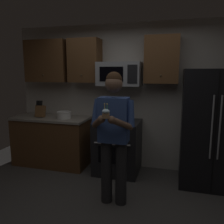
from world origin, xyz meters
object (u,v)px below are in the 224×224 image
Objects in this scene: oven_range at (117,147)px; bowl_large_white at (64,115)px; refrigerator at (212,129)px; knife_block at (40,111)px; microwave at (120,74)px; person at (114,132)px; cupcake at (106,113)px.

oven_range is 3.53× the size of bowl_large_white.
refrigerator is 5.63× the size of knife_block.
microwave is 1.33m from person.
knife_block is 1.84× the size of cupcake.
bowl_large_white is at bearing 179.38° from refrigerator.
refrigerator is 6.83× the size of bowl_large_white.
oven_range is 1.26m from microwave.
person is at bearing -79.83° from microwave.
cupcake is at bearing -81.43° from oven_range.
knife_block is 0.48m from bowl_large_white.
knife_block is at bearing 150.52° from person.
refrigerator reaches higher than cupcake.
refrigerator is 1.61m from person.
refrigerator reaches higher than oven_range.
bowl_large_white is 1.55m from person.
knife_block reaches higher than bowl_large_white.
oven_range is at bearing -90.02° from microwave.
microwave is 2.81× the size of bowl_large_white.
person is at bearing -144.14° from refrigerator.
microwave is at bearing 173.97° from refrigerator.
person is (-1.30, -0.94, 0.10)m from refrigerator.
bowl_large_white is at bearing -179.30° from oven_range.
person is at bearing -38.80° from bowl_large_white.
oven_range is 1.26× the size of microwave.
person is at bearing -29.48° from knife_block.
person is at bearing 90.00° from cupcake.
cupcake is at bearing -135.72° from refrigerator.
cupcake is (1.68, -1.28, 0.26)m from knife_block.
oven_range is at bearing 101.38° from person.
knife_block is at bearing -178.85° from oven_range.
microwave is 1.50m from cupcake.
person reaches higher than cupcake.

